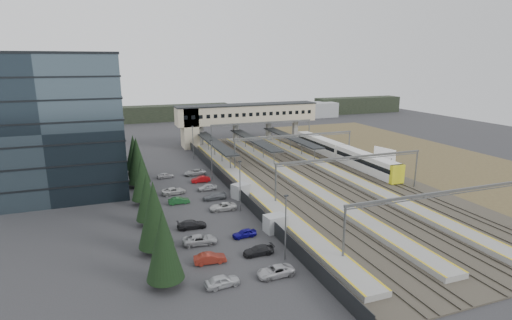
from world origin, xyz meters
name	(u,v)px	position (x,y,z in m)	size (l,w,h in m)	color
ground	(268,190)	(0.00, 0.00, 0.00)	(220.00, 220.00, 0.00)	#2B2B2D
office_building	(49,125)	(-36.00, 12.00, 12.19)	(24.30, 18.30, 24.30)	#374751
conifer_row	(144,183)	(-22.00, -3.86, 4.84)	(4.42, 49.82, 9.50)	black
car_park	(207,211)	(-13.26, -7.72, 0.59)	(10.52, 44.50, 1.27)	#ACAEB2
lampposts	(224,170)	(-8.00, 1.25, 4.34)	(0.50, 53.25, 8.07)	slate
fence	(226,181)	(-6.50, 5.00, 1.00)	(0.08, 90.00, 2.00)	#26282B
relay_cabin_near	(275,223)	(-5.94, -17.16, 1.20)	(3.08, 2.40, 2.39)	#999C9F
relay_cabin_far	(241,191)	(-6.03, -2.19, 1.23)	(3.31, 3.06, 2.46)	#999C9F
rail_corridor	(302,176)	(9.34, 5.00, 0.29)	(34.00, 90.00, 0.92)	#3B352E
canopies	(254,140)	(7.00, 27.00, 3.92)	(23.10, 30.00, 3.28)	black
footbridge	(238,116)	(7.70, 42.00, 7.93)	(40.40, 6.40, 11.20)	beige
gantries	(320,150)	(12.00, 3.00, 6.00)	(28.40, 62.28, 7.17)	slate
train	(341,153)	(24.00, 13.91, 2.06)	(2.87, 39.94, 3.62)	white
billboard	(384,155)	(28.90, 4.75, 3.15)	(1.47, 5.51, 4.72)	slate
scrub_east	(440,163)	(45.00, 5.00, 0.03)	(34.00, 120.00, 0.06)	#4E412A
treeline_far	(238,111)	(23.81, 92.28, 2.95)	(170.00, 19.00, 7.00)	black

